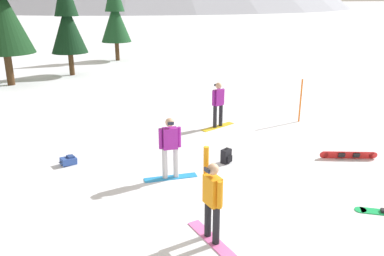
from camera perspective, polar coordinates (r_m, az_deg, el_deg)
name	(u,v)px	position (r m, az deg, el deg)	size (l,w,h in m)	color
ground_plane	(232,206)	(9.88, 5.86, -11.21)	(800.00, 800.00, 0.00)	white
snowboarder_foreground	(212,200)	(8.11, 2.99, -10.42)	(0.65, 1.60, 2.03)	pink
snowboarder_midground	(170,147)	(10.84, -3.22, -2.77)	(1.51, 0.31, 1.79)	#1E8CD8
snowboarder_background	(218,104)	(15.23, 3.84, 3.54)	(1.55, 0.92, 1.79)	yellow
loose_snowboard_near_left	(349,155)	(13.37, 21.91, -3.69)	(1.75, 0.66, 0.26)	red
backpack_blue	(69,160)	(12.60, -17.59, -4.54)	(0.55, 0.47, 0.28)	#2D4C9E
backpack_black	(226,156)	(12.15, 5.05, -4.13)	(0.38, 0.37, 0.47)	black
trail_marker_pole	(301,101)	(16.51, 15.58, 3.87)	(0.06, 0.06, 1.78)	orange
pine_tree_leaning	(115,14)	(32.46, -11.19, 16.08)	(2.38, 2.38, 6.72)	#472D19
pine_tree_young	(67,19)	(26.81, -17.81, 14.96)	(2.30, 2.30, 6.60)	#472D19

